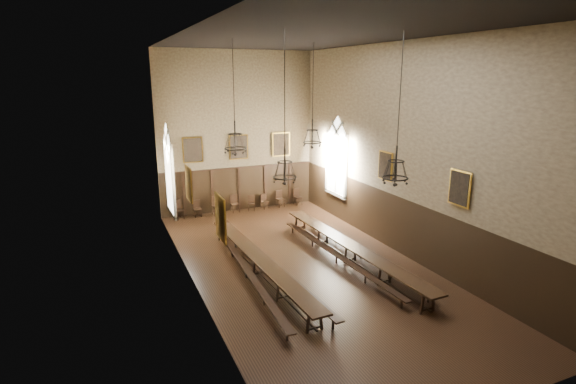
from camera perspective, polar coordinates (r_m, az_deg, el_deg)
floor at (r=18.65m, az=2.26°, el=-9.53°), size 9.00×18.00×0.02m
ceiling at (r=17.10m, az=2.58°, el=19.28°), size 9.00×18.00×0.02m
wall_back at (r=25.64m, az=-6.42°, el=7.50°), size 9.00×0.02×9.00m
wall_front at (r=10.22m, az=24.94°, el=-4.44°), size 9.00×0.02×9.00m
wall_left at (r=15.91m, az=-12.41°, el=2.99°), size 0.02×18.00×9.00m
wall_right at (r=19.67m, az=14.38°, el=5.03°), size 0.02×18.00×9.00m
wainscot_panelling at (r=18.18m, az=2.30°, el=-5.90°), size 9.00×18.00×2.50m
table_left at (r=17.79m, az=-3.66°, el=-9.40°), size 1.11×9.87×0.77m
table_right at (r=19.13m, az=7.91°, el=-7.70°), size 1.13×10.26×0.80m
bench_left_outer at (r=17.65m, az=-5.34°, el=-9.99°), size 0.78×9.87×0.44m
bench_left_inner at (r=18.17m, az=-2.37°, el=-9.15°), size 0.88×10.37×0.47m
bench_right_inner at (r=19.00m, az=6.16°, el=-8.25°), size 0.64×9.06×0.41m
bench_right_outer at (r=19.59m, az=9.24°, el=-7.64°), size 0.45×9.15×0.41m
chair_0 at (r=25.22m, az=-13.68°, el=-2.68°), size 0.58×0.58×1.03m
chair_1 at (r=25.45m, az=-11.43°, el=-2.47°), size 0.43×0.43×0.92m
chair_2 at (r=25.61m, az=-9.03°, el=-2.18°), size 0.53×0.53×1.04m
chair_3 at (r=25.97m, az=-6.76°, el=-1.89°), size 0.47×0.47×1.00m
chair_4 at (r=26.17m, az=-4.68°, el=-1.78°), size 0.50×0.50×0.89m
chair_5 at (r=26.54m, az=-2.96°, el=-1.54°), size 0.47×0.47×0.86m
chair_6 at (r=26.84m, az=-0.98°, el=-1.26°), size 0.49×0.49×0.98m
chair_7 at (r=27.28m, az=1.24°, el=-1.00°), size 0.51×0.51×0.98m
chandelier_back_left at (r=18.46m, az=-6.72°, el=6.37°), size 0.91×0.91×4.44m
chandelier_back_right at (r=20.54m, az=3.09°, el=7.12°), size 0.86×0.86×4.49m
chandelier_front_left at (r=14.22m, az=-0.41°, el=3.27°), size 0.76×0.76×4.67m
chandelier_front_right at (r=15.95m, az=13.50°, el=2.84°), size 0.91×0.91×5.00m
portrait_back_0 at (r=25.00m, az=-12.01°, el=5.25°), size 1.10×0.12×1.40m
portrait_back_1 at (r=25.63m, az=-6.29°, el=5.70°), size 1.10×0.12×1.40m
portrait_back_2 at (r=26.49m, az=-0.88°, el=6.07°), size 1.10×0.12×1.40m
portrait_left_0 at (r=17.07m, az=-12.49°, el=1.01°), size 0.12×1.00×1.30m
portrait_left_1 at (r=12.82m, az=-8.57°, el=-3.28°), size 0.12×1.00×1.30m
portrait_right_0 at (r=20.52m, az=12.26°, el=3.26°), size 0.12×1.00×1.30m
portrait_right_1 at (r=17.16m, az=20.95°, el=0.45°), size 0.12×1.00×1.30m
window_right at (r=24.33m, az=6.19°, el=4.52°), size 0.20×2.20×4.60m
window_left at (r=21.46m, az=-14.92°, el=2.77°), size 0.20×2.20×4.60m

